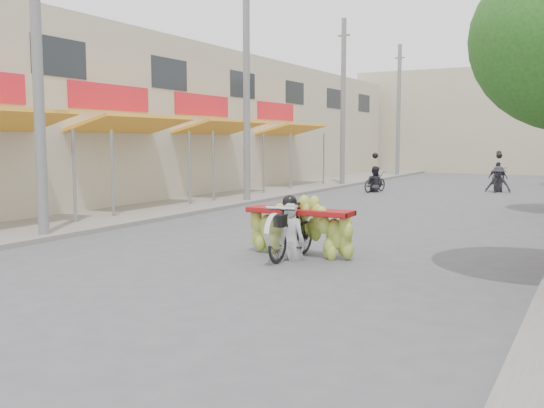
# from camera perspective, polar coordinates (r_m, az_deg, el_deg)

# --- Properties ---
(ground) EXTENTS (120.00, 120.00, 0.00)m
(ground) POSITION_cam_1_polar(r_m,az_deg,el_deg) (8.97, -12.49, -8.71)
(ground) COLOR #525257
(ground) RESTS_ON ground
(sidewalk_left) EXTENTS (4.00, 60.00, 0.12)m
(sidewalk_left) POSITION_cam_1_polar(r_m,az_deg,el_deg) (25.09, -1.96, 1.03)
(sidewalk_left) COLOR gray
(sidewalk_left) RESTS_ON ground
(shophouse_row_left) EXTENTS (9.77, 40.00, 6.00)m
(shophouse_row_left) POSITION_cam_1_polar(r_m,az_deg,el_deg) (27.10, -12.30, 7.49)
(shophouse_row_left) COLOR #BDB296
(shophouse_row_left) RESTS_ON ground
(far_building) EXTENTS (20.00, 6.00, 7.00)m
(far_building) POSITION_cam_1_polar(r_m,az_deg,el_deg) (44.89, 21.50, 7.24)
(far_building) COLOR #BDB296
(far_building) RESTS_ON ground
(utility_pole_near) EXTENTS (0.60, 0.24, 8.00)m
(utility_pole_near) POSITION_cam_1_polar(r_m,az_deg,el_deg) (14.75, -21.24, 12.53)
(utility_pole_near) COLOR slate
(utility_pole_near) RESTS_ON ground
(utility_pole_mid) EXTENTS (0.60, 0.24, 8.00)m
(utility_pole_mid) POSITION_cam_1_polar(r_m,az_deg,el_deg) (21.67, -2.41, 10.73)
(utility_pole_mid) COLOR slate
(utility_pole_mid) RESTS_ON ground
(utility_pole_far) EXTENTS (0.60, 0.24, 8.00)m
(utility_pole_far) POSITION_cam_1_polar(r_m,az_deg,el_deg) (29.73, 6.70, 9.43)
(utility_pole_far) COLOR slate
(utility_pole_far) RESTS_ON ground
(utility_pole_back) EXTENTS (0.60, 0.24, 8.00)m
(utility_pole_back) POSITION_cam_1_polar(r_m,az_deg,el_deg) (38.21, 11.83, 8.59)
(utility_pole_back) COLOR slate
(utility_pole_back) RESTS_ON ground
(banana_motorbike) EXTENTS (2.20, 1.90, 2.07)m
(banana_motorbike) POSITION_cam_1_polar(r_m,az_deg,el_deg) (11.60, 2.12, -1.72)
(banana_motorbike) COLOR black
(banana_motorbike) RESTS_ON ground
(bg_motorbike_a) EXTENTS (0.88, 1.65, 1.95)m
(bg_motorbike_a) POSITION_cam_1_polar(r_m,az_deg,el_deg) (26.62, 9.66, 2.73)
(bg_motorbike_a) COLOR black
(bg_motorbike_a) RESTS_ON ground
(bg_motorbike_b) EXTENTS (1.10, 1.53, 1.95)m
(bg_motorbike_b) POSITION_cam_1_polar(r_m,az_deg,el_deg) (27.92, 20.55, 2.85)
(bg_motorbike_b) COLOR black
(bg_motorbike_b) RESTS_ON ground
(bg_motorbike_c) EXTENTS (1.06, 1.56, 1.95)m
(bg_motorbike_c) POSITION_cam_1_polar(r_m,az_deg,el_deg) (33.12, 20.53, 3.20)
(bg_motorbike_c) COLOR black
(bg_motorbike_c) RESTS_ON ground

